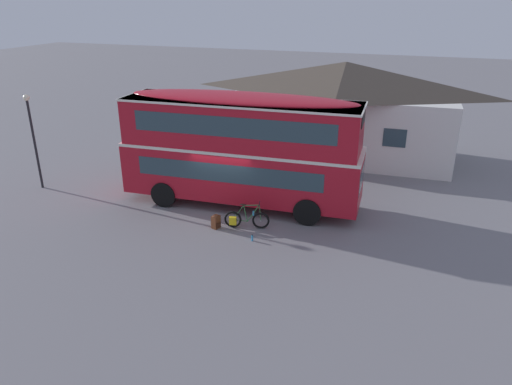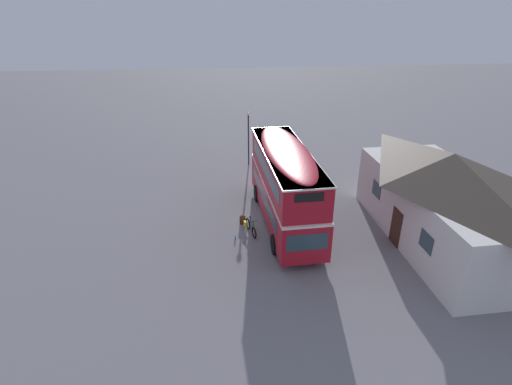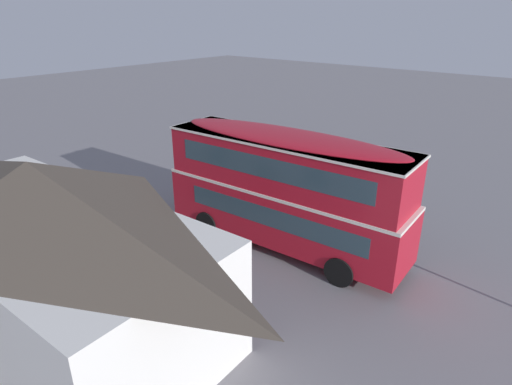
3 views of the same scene
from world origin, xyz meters
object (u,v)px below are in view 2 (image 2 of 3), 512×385
(backpack_on_ground, at_px, (243,219))
(water_bottle_blue_sports, at_px, (235,237))
(street_lamp, at_px, (248,132))
(double_decker_bus, at_px, (285,183))
(touring_bicycle, at_px, (250,227))

(backpack_on_ground, xyz_separation_m, water_bottle_blue_sports, (1.70, -0.52, -0.17))
(water_bottle_blue_sports, height_order, street_lamp, street_lamp)
(backpack_on_ground, relative_size, water_bottle_blue_sports, 2.25)
(double_decker_bus, xyz_separation_m, water_bottle_blue_sports, (1.59, -3.04, -2.53))
(touring_bicycle, bearing_deg, backpack_on_ground, -160.87)
(backpack_on_ground, bearing_deg, touring_bicycle, 19.13)
(double_decker_bus, relative_size, street_lamp, 2.31)
(touring_bicycle, distance_m, backpack_on_ground, 1.14)
(touring_bicycle, bearing_deg, water_bottle_blue_sports, -55.42)
(touring_bicycle, relative_size, backpack_on_ground, 3.08)
(touring_bicycle, xyz_separation_m, water_bottle_blue_sports, (0.62, -0.90, -0.26))
(backpack_on_ground, bearing_deg, street_lamp, 173.13)
(touring_bicycle, distance_m, street_lamp, 10.82)
(water_bottle_blue_sports, bearing_deg, double_decker_bus, 117.55)
(double_decker_bus, xyz_separation_m, backpack_on_ground, (-0.11, -2.51, -2.35))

